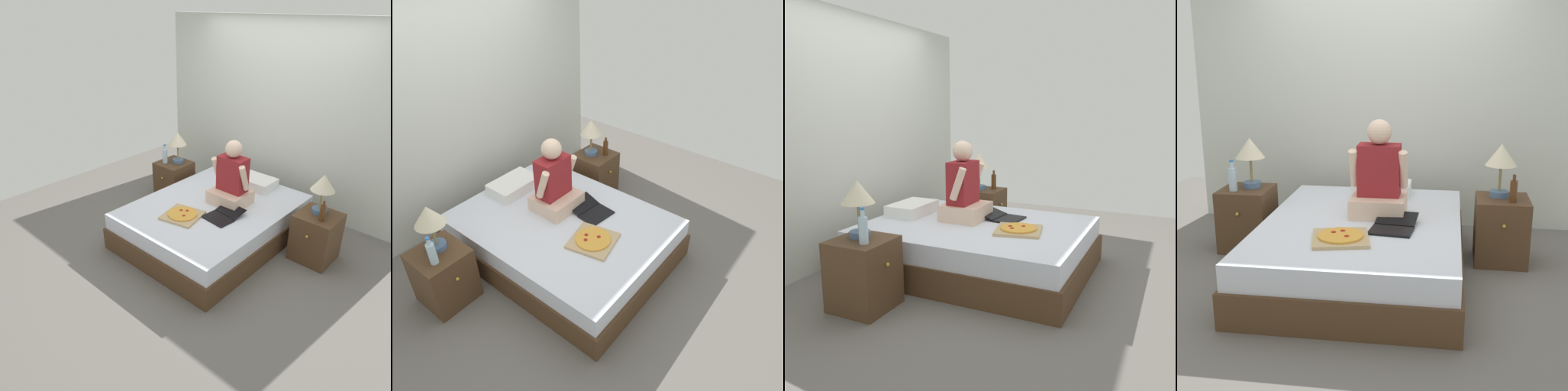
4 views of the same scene
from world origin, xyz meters
TOP-DOWN VIEW (x-y plane):
  - ground_plane at (0.00, 0.00)m, footprint 5.89×5.89m
  - wall_back at (0.00, 1.42)m, footprint 3.89×0.12m
  - bed at (0.00, 0.00)m, footprint 1.60×2.11m
  - nightstand_left at (-1.13, 0.44)m, footprint 0.44×0.47m
  - lamp_on_left_nightstand at (-1.09, 0.49)m, footprint 0.26×0.26m
  - water_bottle at (-1.21, 0.35)m, footprint 0.07×0.07m
  - nightstand_right at (1.13, 0.44)m, footprint 0.44×0.47m
  - lamp_on_right_nightstand at (1.10, 0.49)m, footprint 0.26×0.26m
  - beer_bottle at (1.20, 0.34)m, footprint 0.06×0.06m
  - pillow at (0.06, 0.78)m, footprint 0.52×0.34m
  - person_seated at (0.11, 0.19)m, footprint 0.47×0.40m
  - laptop at (0.27, -0.17)m, footprint 0.36×0.45m
  - pizza_box at (-0.08, -0.46)m, footprint 0.48×0.48m

SIDE VIEW (x-z plane):
  - ground_plane at x=0.00m, z-range 0.00..0.00m
  - bed at x=0.00m, z-range 0.00..0.45m
  - nightstand_left at x=-1.13m, z-range 0.00..0.56m
  - nightstand_right at x=1.13m, z-range 0.00..0.56m
  - pizza_box at x=-0.08m, z-range 0.45..0.50m
  - laptop at x=0.27m, z-range 0.44..0.51m
  - pillow at x=0.06m, z-range 0.46..0.58m
  - beer_bottle at x=1.20m, z-range 0.54..0.77m
  - water_bottle at x=-1.21m, z-range 0.53..0.81m
  - person_seated at x=0.11m, z-range 0.35..1.13m
  - lamp_on_left_nightstand at x=-1.09m, z-range 0.66..1.11m
  - lamp_on_right_nightstand at x=1.10m, z-range 0.66..1.11m
  - wall_back at x=0.00m, z-range 0.00..2.50m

